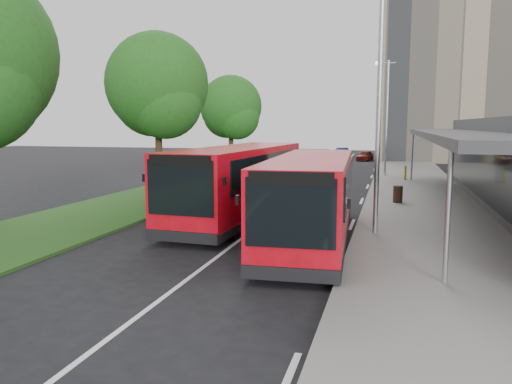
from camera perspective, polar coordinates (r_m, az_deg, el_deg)
ground at (r=15.77m, az=-2.36°, el=-5.88°), size 120.00×120.00×0.00m
pavement at (r=34.82m, az=17.40°, el=1.36°), size 5.00×80.00×0.15m
grass_verge at (r=36.70m, az=-3.33°, el=1.97°), size 5.00×80.00×0.10m
lane_centre_line at (r=30.20m, az=6.29°, el=0.62°), size 0.12×70.00×0.01m
kerb_dashes at (r=33.84m, az=12.88°, el=1.23°), size 0.12×56.00×0.01m
office_block at (r=57.62m, az=25.15°, el=12.25°), size 22.00×12.00×18.00m
tree_mid at (r=26.44m, az=-11.18°, el=11.26°), size 5.21×5.21×8.38m
tree_far at (r=37.53m, az=-2.89°, el=9.27°), size 4.58×4.58×7.35m
lamp_post_near at (r=16.65m, az=13.63°, el=10.98°), size 1.44×0.28×8.00m
lamp_post_far at (r=36.62m, az=14.60°, el=9.04°), size 1.44×0.28×8.00m
bus_main at (r=15.77m, az=6.34°, el=-0.78°), size 3.00×9.69×2.71m
bus_second at (r=19.45m, az=-1.96°, el=1.08°), size 3.10×10.19×2.85m
litter_bin at (r=23.84m, az=15.90°, el=-0.24°), size 0.54×0.54×0.77m
bollard at (r=33.97m, az=16.70°, el=2.14°), size 0.16×0.16×0.91m
car_near at (r=53.10m, az=12.35°, el=4.09°), size 1.85×3.30×1.06m
car_far at (r=58.19m, az=9.88°, el=4.47°), size 2.19×3.54×1.10m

